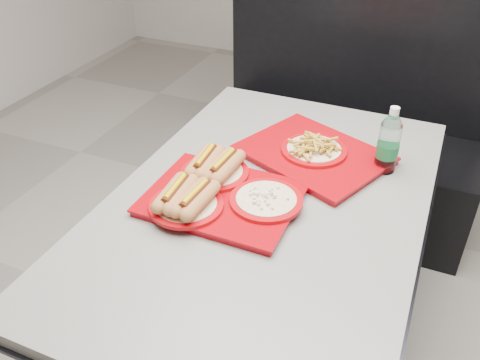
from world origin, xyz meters
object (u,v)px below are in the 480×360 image
at_px(tray_near, 217,191).
at_px(water_bottle, 388,144).
at_px(diner_table, 266,241).
at_px(tray_far, 314,152).
at_px(booth_bench, 343,136).

bearing_deg(tray_near, water_bottle, 40.71).
xyz_separation_m(diner_table, tray_near, (-0.14, -0.07, 0.20)).
height_order(tray_near, tray_far, tray_near).
relative_size(diner_table, water_bottle, 6.36).
distance_m(booth_bench, tray_far, 0.90).
xyz_separation_m(tray_near, water_bottle, (0.42, 0.37, 0.06)).
xyz_separation_m(tray_far, water_bottle, (0.23, 0.02, 0.07)).
relative_size(booth_bench, tray_near, 2.97).
height_order(diner_table, tray_near, tray_near).
distance_m(booth_bench, water_bottle, 0.95).
relative_size(tray_far, water_bottle, 2.47).
xyz_separation_m(booth_bench, tray_near, (-0.14, -1.16, 0.38)).
height_order(diner_table, water_bottle, water_bottle).
relative_size(diner_table, tray_far, 2.58).
distance_m(tray_far, water_bottle, 0.24).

